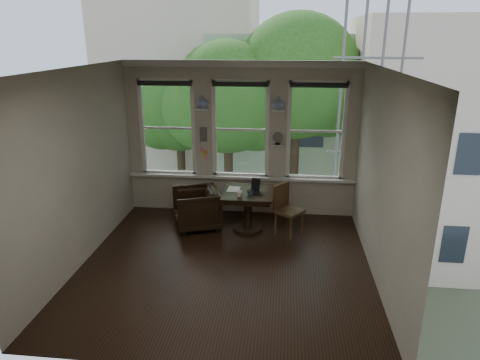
# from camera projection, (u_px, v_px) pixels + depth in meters

# --- Properties ---
(ground) EXTENTS (4.50, 4.50, 0.00)m
(ground) POSITION_uv_depth(u_px,v_px,m) (225.00, 265.00, 6.73)
(ground) COLOR black
(ground) RESTS_ON ground
(ceiling) EXTENTS (4.50, 4.50, 0.00)m
(ceiling) POSITION_uv_depth(u_px,v_px,m) (223.00, 69.00, 5.78)
(ceiling) COLOR silver
(ceiling) RESTS_ON ground
(wall_back) EXTENTS (4.50, 0.00, 4.50)m
(wall_back) POSITION_uv_depth(u_px,v_px,m) (241.00, 139.00, 8.38)
(wall_back) COLOR beige
(wall_back) RESTS_ON ground
(wall_front) EXTENTS (4.50, 0.00, 4.50)m
(wall_front) POSITION_uv_depth(u_px,v_px,m) (191.00, 245.00, 4.14)
(wall_front) COLOR beige
(wall_front) RESTS_ON ground
(wall_left) EXTENTS (0.00, 4.50, 4.50)m
(wall_left) POSITION_uv_depth(u_px,v_px,m) (78.00, 169.00, 6.49)
(wall_left) COLOR beige
(wall_left) RESTS_ON ground
(wall_right) EXTENTS (0.00, 4.50, 4.50)m
(wall_right) POSITION_uv_depth(u_px,v_px,m) (382.00, 180.00, 6.02)
(wall_right) COLOR beige
(wall_right) RESTS_ON ground
(window_left) EXTENTS (1.10, 0.12, 1.90)m
(window_left) POSITION_uv_depth(u_px,v_px,m) (168.00, 128.00, 8.46)
(window_left) COLOR white
(window_left) RESTS_ON ground
(window_center) EXTENTS (1.10, 0.12, 1.90)m
(window_center) POSITION_uv_depth(u_px,v_px,m) (241.00, 129.00, 8.31)
(window_center) COLOR white
(window_center) RESTS_ON ground
(window_right) EXTENTS (1.10, 0.12, 1.90)m
(window_right) POSITION_uv_depth(u_px,v_px,m) (316.00, 131.00, 8.16)
(window_right) COLOR white
(window_right) RESTS_ON ground
(shelf_left) EXTENTS (0.26, 0.16, 0.03)m
(shelf_left) POSITION_uv_depth(u_px,v_px,m) (202.00, 109.00, 8.16)
(shelf_left) COLOR white
(shelf_left) RESTS_ON ground
(shelf_right) EXTENTS (0.26, 0.16, 0.03)m
(shelf_right) POSITION_uv_depth(u_px,v_px,m) (279.00, 110.00, 8.02)
(shelf_right) COLOR white
(shelf_right) RESTS_ON ground
(intercom) EXTENTS (0.14, 0.06, 0.28)m
(intercom) POSITION_uv_depth(u_px,v_px,m) (204.00, 134.00, 8.35)
(intercom) COLOR #59544F
(intercom) RESTS_ON ground
(sticky_notes) EXTENTS (0.16, 0.01, 0.24)m
(sticky_notes) POSITION_uv_depth(u_px,v_px,m) (204.00, 152.00, 8.47)
(sticky_notes) COLOR pink
(sticky_notes) RESTS_ON ground
(desk_fan) EXTENTS (0.20, 0.20, 0.24)m
(desk_fan) POSITION_uv_depth(u_px,v_px,m) (278.00, 140.00, 8.18)
(desk_fan) COLOR #59544F
(desk_fan) RESTS_ON ground
(vase_left) EXTENTS (0.24, 0.24, 0.25)m
(vase_left) POSITION_uv_depth(u_px,v_px,m) (202.00, 102.00, 8.12)
(vase_left) COLOR white
(vase_left) RESTS_ON shelf_left
(vase_right) EXTENTS (0.24, 0.24, 0.25)m
(vase_right) POSITION_uv_depth(u_px,v_px,m) (279.00, 103.00, 7.97)
(vase_right) COLOR white
(vase_right) RESTS_ON shelf_right
(table) EXTENTS (0.90, 0.90, 0.75)m
(table) POSITION_uv_depth(u_px,v_px,m) (248.00, 211.00, 7.84)
(table) COLOR black
(table) RESTS_ON ground
(armchair_left) EXTENTS (1.06, 1.04, 0.75)m
(armchair_left) POSITION_uv_depth(u_px,v_px,m) (197.00, 208.00, 7.95)
(armchair_left) COLOR black
(armchair_left) RESTS_ON ground
(cushion_red) EXTENTS (0.45, 0.45, 0.06)m
(cushion_red) POSITION_uv_depth(u_px,v_px,m) (196.00, 205.00, 7.93)
(cushion_red) COLOR maroon
(cushion_red) RESTS_ON armchair_left
(side_chair_right) EXTENTS (0.59, 0.59, 0.92)m
(side_chair_right) POSITION_uv_depth(u_px,v_px,m) (289.00, 211.00, 7.63)
(side_chair_right) COLOR #492F1A
(side_chair_right) RESTS_ON ground
(laptop) EXTENTS (0.40, 0.37, 0.03)m
(laptop) POSITION_uv_depth(u_px,v_px,m) (254.00, 193.00, 7.60)
(laptop) COLOR black
(laptop) RESTS_ON table
(mug) EXTENTS (0.12, 0.12, 0.10)m
(mug) POSITION_uv_depth(u_px,v_px,m) (239.00, 194.00, 7.49)
(mug) COLOR white
(mug) RESTS_ON table
(drinking_glass) EXTENTS (0.16, 0.16, 0.10)m
(drinking_glass) POSITION_uv_depth(u_px,v_px,m) (250.00, 193.00, 7.54)
(drinking_glass) COLOR white
(drinking_glass) RESTS_ON table
(tablet) EXTENTS (0.17, 0.11, 0.22)m
(tablet) POSITION_uv_depth(u_px,v_px,m) (256.00, 184.00, 7.79)
(tablet) COLOR black
(tablet) RESTS_ON table
(papers) EXTENTS (0.22, 0.30, 0.00)m
(papers) POSITION_uv_depth(u_px,v_px,m) (234.00, 189.00, 7.86)
(papers) COLOR silver
(papers) RESTS_ON table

